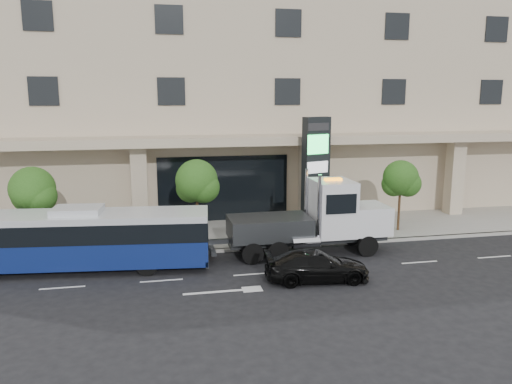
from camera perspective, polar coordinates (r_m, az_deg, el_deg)
ground at (r=23.67m, az=-0.99°, el=-8.14°), size 120.00×120.00×0.00m
sidewalk at (r=28.36m, az=-2.85°, el=-4.77°), size 120.00×6.00×0.15m
curb at (r=25.52m, az=-1.82°, el=-6.55°), size 120.00×0.30×0.15m
convention_center at (r=37.72m, az=-5.47°, el=14.25°), size 60.00×17.60×20.00m
tree_left at (r=26.67m, az=-24.12°, el=-0.02°), size 2.27×2.20×4.22m
tree_mid at (r=26.06m, az=-6.74°, el=0.96°), size 2.28×2.20×4.38m
tree_right at (r=29.36m, az=16.25°, el=1.27°), size 2.10×2.00×4.04m
city_bus at (r=23.71m, az=-19.55°, el=-5.01°), size 11.68×3.63×2.91m
tow_truck at (r=24.87m, az=6.93°, el=-3.19°), size 9.07×2.36×4.14m
black_sedan at (r=21.52m, az=6.98°, el=-8.39°), size 4.57×2.20×1.28m
signage_pylon at (r=28.55m, az=6.84°, el=2.15°), size 1.70×1.05×6.45m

